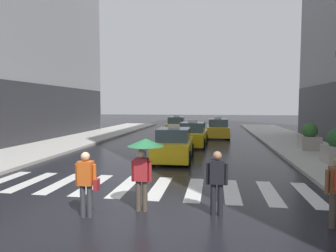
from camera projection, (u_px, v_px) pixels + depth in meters
The scene contains 10 objects.
ground_plane at pixel (112, 221), 7.04m from camera, with size 160.00×160.00×0.00m, color black.
crosswalk_markings at pixel (142, 187), 9.99m from camera, with size 11.30×2.80×0.01m.
taxi_lead at pixel (174, 145), 15.14m from camera, with size 2.02×4.58×1.80m.
taxi_second at pixel (193, 135), 20.33m from camera, with size 2.04×4.59×1.80m.
taxi_third at pixel (218, 129), 25.48m from camera, with size 2.01×4.58×1.80m.
taxi_fourth at pixel (177, 126), 29.92m from camera, with size 2.07×4.61×1.80m.
pedestrian_with_umbrella at pixel (144, 155), 7.60m from camera, with size 0.96×0.96×1.94m.
pedestrian_with_handbag at pixel (86, 181), 7.22m from camera, with size 0.60×0.24×1.65m.
pedestrian_plain_coat at pixel (217, 179), 7.35m from camera, with size 0.55×0.24×1.65m.
planter_mid_block at pixel (309, 138), 17.37m from camera, with size 1.10×1.10×1.60m.
Camera 1 is at (2.43, -6.55, 2.80)m, focal length 31.06 mm.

